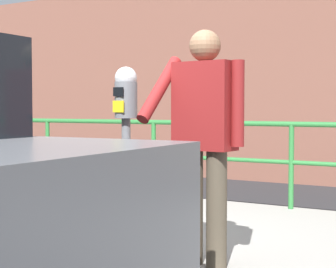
# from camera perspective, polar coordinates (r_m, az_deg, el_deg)

# --- Properties ---
(sidewalk_curb) EXTENTS (36.00, 2.97, 0.16)m
(sidewalk_curb) POSITION_cam_1_polar(r_m,az_deg,el_deg) (5.60, -0.80, -9.97)
(sidewalk_curb) COLOR #9E9B93
(sidewalk_curb) RESTS_ON ground
(parking_meter) EXTENTS (0.18, 0.19, 1.47)m
(parking_meter) POSITION_cam_1_polar(r_m,az_deg,el_deg) (4.28, -4.43, 1.78)
(parking_meter) COLOR slate
(parking_meter) RESTS_ON sidewalk_curb
(pedestrian_at_meter) EXTENTS (0.65, 0.54, 1.71)m
(pedestrian_at_meter) POSITION_cam_1_polar(r_m,az_deg,el_deg) (3.93, 3.82, 0.25)
(pedestrian_at_meter) COLOR brown
(pedestrian_at_meter) RESTS_ON sidewalk_curb
(background_railing) EXTENTS (24.06, 0.06, 1.00)m
(background_railing) POSITION_cam_1_polar(r_m,az_deg,el_deg) (6.68, 5.23, -1.06)
(background_railing) COLOR #2D7A38
(background_railing) RESTS_ON sidewalk_curb
(backdrop_wall) EXTENTS (32.00, 0.50, 3.74)m
(backdrop_wall) POSITION_cam_1_polar(r_m,az_deg,el_deg) (9.86, 13.66, 5.90)
(backdrop_wall) COLOR brown
(backdrop_wall) RESTS_ON ground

